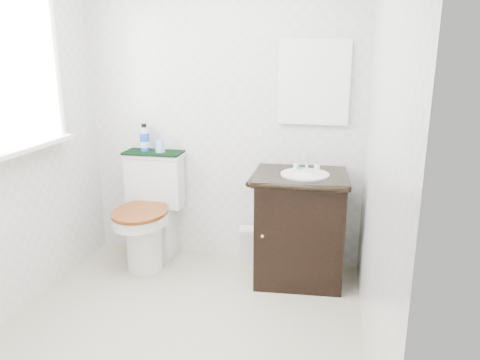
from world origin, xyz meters
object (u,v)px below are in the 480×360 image
at_px(mouthwash_bottle, 145,138).
at_px(cup, 160,146).
at_px(toilet, 150,217).
at_px(trash_bin, 252,245).
at_px(vanity, 299,225).

relative_size(mouthwash_bottle, cup, 2.22).
bearing_deg(toilet, cup, 61.50).
height_order(trash_bin, mouthwash_bottle, mouthwash_bottle).
bearing_deg(mouthwash_bottle, cup, -9.68).
distance_m(toilet, trash_bin, 0.85).
distance_m(vanity, trash_bin, 0.52).
distance_m(toilet, mouthwash_bottle, 0.63).
bearing_deg(mouthwash_bottle, vanity, -8.96).
relative_size(vanity, trash_bin, 3.14).
height_order(vanity, cup, cup).
relative_size(toilet, mouthwash_bottle, 3.99).
bearing_deg(cup, vanity, -8.87).
bearing_deg(trash_bin, mouthwash_bottle, 179.68).
relative_size(toilet, trash_bin, 2.99).
xyz_separation_m(toilet, vanity, (1.20, -0.06, 0.05)).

